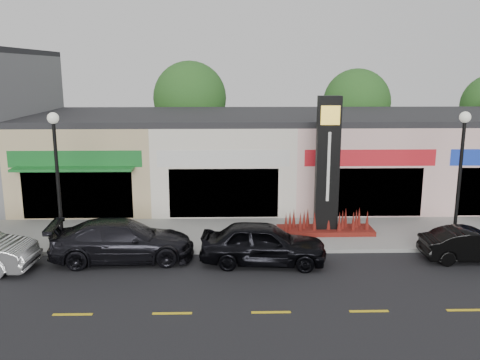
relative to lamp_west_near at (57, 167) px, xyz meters
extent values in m
plane|color=black|center=(8.00, -2.50, -3.48)|extent=(120.00, 120.00, 0.00)
cube|color=gray|center=(8.00, 1.85, -3.40)|extent=(52.00, 4.30, 0.15)
cube|color=gray|center=(8.00, -0.40, -3.40)|extent=(52.00, 0.20, 0.15)
cube|color=tan|center=(-0.50, 9.00, -1.23)|extent=(7.00, 10.00, 4.50)
cube|color=#262628|center=(-0.50, 9.00, 1.17)|extent=(7.00, 10.00, 0.30)
cube|color=black|center=(-0.50, 4.05, -2.08)|extent=(5.25, 0.10, 2.40)
cube|color=#176A26|center=(-0.50, 4.05, -0.38)|extent=(6.30, 0.12, 0.80)
cube|color=#176A26|center=(-0.50, 3.60, -0.78)|extent=(5.60, 0.90, 0.12)
cube|color=beige|center=(6.50, 9.00, -1.23)|extent=(7.00, 10.00, 4.50)
cube|color=#262628|center=(6.50, 9.00, 1.17)|extent=(7.00, 10.00, 0.30)
cube|color=black|center=(6.50, 4.05, -2.08)|extent=(5.25, 0.10, 2.40)
cube|color=silver|center=(6.50, 4.05, -0.38)|extent=(6.30, 0.12, 0.80)
cube|color=beige|center=(13.50, 9.00, -1.23)|extent=(7.00, 10.00, 4.50)
cube|color=#262628|center=(13.50, 9.00, 1.17)|extent=(7.00, 10.00, 0.30)
cube|color=black|center=(13.50, 4.05, -2.08)|extent=(5.25, 0.10, 2.40)
cube|color=red|center=(13.50, 4.05, -0.38)|extent=(6.30, 0.12, 0.80)
cube|color=beige|center=(20.50, 9.00, -1.23)|extent=(7.00, 10.00, 4.50)
cube|color=#262628|center=(20.50, 9.00, 1.17)|extent=(7.00, 10.00, 0.30)
cylinder|color=#382619|center=(4.00, 17.00, -1.90)|extent=(0.36, 0.36, 3.15)
sphere|color=#28551A|center=(4.00, 17.00, 1.75)|extent=(5.20, 5.20, 5.20)
cylinder|color=#382619|center=(16.00, 17.00, -1.99)|extent=(0.36, 0.36, 2.97)
sphere|color=#28551A|center=(16.00, 17.00, 1.42)|extent=(4.80, 4.80, 4.80)
cylinder|color=black|center=(0.00, 0.00, -3.18)|extent=(0.32, 0.32, 0.30)
cylinder|color=black|center=(0.00, 0.00, -0.68)|extent=(0.14, 0.14, 5.00)
sphere|color=silver|center=(0.00, 0.00, 1.92)|extent=(0.44, 0.44, 0.44)
cylinder|color=black|center=(16.00, 0.00, -3.18)|extent=(0.32, 0.32, 0.30)
cylinder|color=black|center=(16.00, 0.00, -0.68)|extent=(0.14, 0.14, 5.00)
sphere|color=silver|center=(16.00, 0.00, 1.92)|extent=(0.44, 0.44, 0.44)
cube|color=#5D1110|center=(11.00, 1.70, -3.23)|extent=(4.20, 1.30, 0.20)
cube|color=black|center=(11.00, 1.70, -0.33)|extent=(1.00, 0.40, 6.00)
cube|color=yellow|center=(11.00, 1.48, 1.87)|extent=(0.80, 0.05, 0.80)
cube|color=silver|center=(11.00, 1.48, -0.33)|extent=(0.12, 0.04, 3.00)
imported|color=black|center=(2.64, -1.02, -2.69)|extent=(2.55, 5.57, 1.58)
imported|color=black|center=(8.03, -1.50, -2.67)|extent=(2.31, 4.88, 1.61)
imported|color=black|center=(16.07, -1.39, -2.85)|extent=(1.35, 3.83, 1.26)
camera|label=1|loc=(6.72, -19.68, 3.77)|focal=38.00mm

